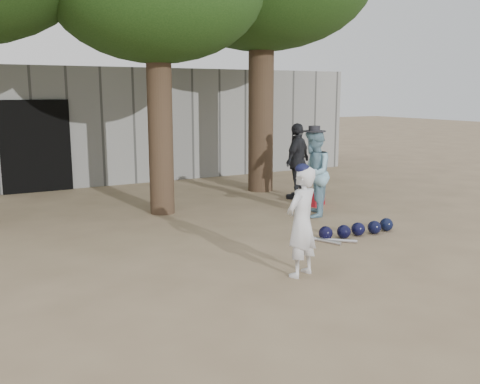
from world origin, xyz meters
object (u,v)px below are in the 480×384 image
spectator_blue (313,173)px  spectator_dark (297,161)px  red_bag (314,198)px  boy_player (301,222)px

spectator_blue → spectator_dark: spectator_dark is taller
spectator_dark → red_bag: spectator_dark is taller
spectator_blue → spectator_dark: bearing=-167.5°
spectator_dark → red_bag: bearing=51.5°
spectator_dark → boy_player: bearing=25.8°
spectator_blue → spectator_dark: (0.76, 1.60, 0.01)m
spectator_blue → boy_player: bearing=-1.3°
boy_player → spectator_blue: bearing=-150.1°
red_bag → spectator_dark: bearing=81.3°
boy_player → spectator_dark: (2.94, 4.30, 0.12)m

